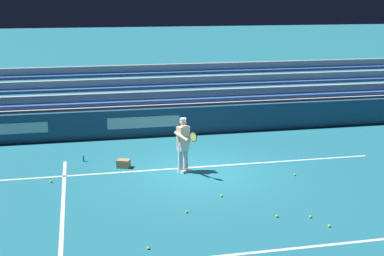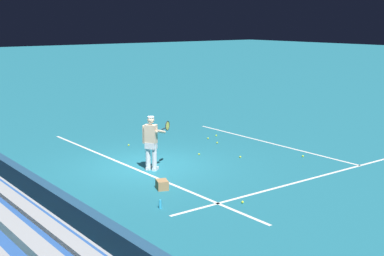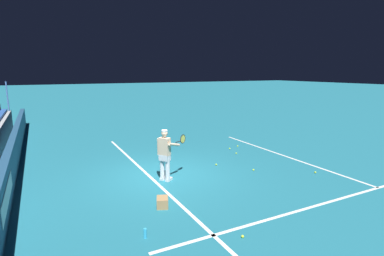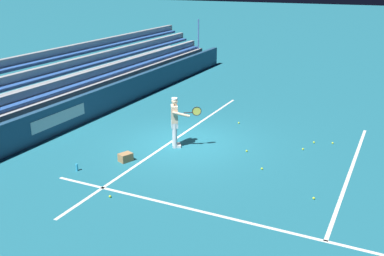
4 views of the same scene
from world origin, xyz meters
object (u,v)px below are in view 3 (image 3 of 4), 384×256
tennis_ball_near_player (160,152)px  ball_box_cardboard (162,202)px  tennis_ball_on_baseline (216,165)px  tennis_ball_far_right (253,170)px  tennis_ball_midcourt (236,153)px  tennis_ball_stray_back (238,146)px  water_bottle (145,233)px  tennis_ball_by_box (315,172)px  tennis_ball_toward_net (230,149)px  tennis_ball_far_left (243,236)px  tennis_player (165,154)px

tennis_ball_near_player → ball_box_cardboard: bearing=-20.7°
tennis_ball_on_baseline → tennis_ball_far_right: 1.46m
tennis_ball_midcourt → tennis_ball_far_right: size_ratio=1.00×
tennis_ball_stray_back → water_bottle: bearing=-49.2°
tennis_ball_by_box → tennis_ball_on_baseline: bearing=-131.7°
tennis_ball_far_right → water_bottle: size_ratio=0.30×
tennis_ball_on_baseline → water_bottle: size_ratio=0.30×
tennis_ball_toward_net → tennis_ball_on_baseline: same height
tennis_ball_far_left → ball_box_cardboard: bearing=-155.9°
tennis_ball_by_box → tennis_ball_stray_back: (-4.37, -0.23, 0.00)m
tennis_ball_toward_net → tennis_ball_far_left: 7.55m
tennis_ball_stray_back → tennis_ball_far_right: same height
ball_box_cardboard → water_bottle: bearing=-35.8°
tennis_player → tennis_ball_midcourt: size_ratio=25.98×
tennis_ball_toward_net → tennis_ball_stray_back: bearing=109.4°
tennis_ball_near_player → water_bottle: 6.91m
tennis_ball_by_box → tennis_ball_stray_back: 4.38m
tennis_player → ball_box_cardboard: 2.12m
tennis_player → ball_box_cardboard: size_ratio=4.29×
ball_box_cardboard → tennis_ball_far_left: size_ratio=6.06×
ball_box_cardboard → tennis_ball_far_right: ball_box_cardboard is taller
tennis_ball_near_player → tennis_ball_far_right: bearing=29.2°
ball_box_cardboard → tennis_ball_by_box: 5.84m
tennis_ball_near_player → tennis_ball_on_baseline: (2.67, 1.25, 0.00)m
ball_box_cardboard → tennis_ball_by_box: ball_box_cardboard is taller
tennis_ball_stray_back → tennis_ball_on_baseline: 3.15m
tennis_ball_stray_back → tennis_ball_far_right: bearing=-26.3°
tennis_ball_on_baseline → water_bottle: water_bottle is taller
ball_box_cardboard → tennis_ball_on_baseline: size_ratio=6.06×
tennis_player → tennis_ball_far_left: size_ratio=25.98×
tennis_ball_by_box → tennis_ball_near_player: size_ratio=1.00×
tennis_ball_near_player → tennis_player: bearing=-18.4°
tennis_player → tennis_ball_toward_net: size_ratio=25.98×
tennis_ball_by_box → tennis_ball_far_right: bearing=-124.4°
tennis_ball_far_left → tennis_ball_far_right: size_ratio=1.00×
tennis_ball_far_left → water_bottle: 2.13m
tennis_player → tennis_ball_toward_net: 4.89m
ball_box_cardboard → tennis_ball_by_box: bearing=90.1°
tennis_ball_by_box → tennis_ball_midcourt: bearing=-162.9°
tennis_player → tennis_ball_toward_net: bearing=119.6°
tennis_ball_stray_back → tennis_ball_near_player: size_ratio=1.00×
tennis_ball_midcourt → water_bottle: bearing=-51.1°
tennis_ball_midcourt → tennis_ball_near_player: size_ratio=1.00×
water_bottle → tennis_ball_far_right: bearing=116.6°
tennis_ball_toward_net → tennis_player: bearing=-60.4°
tennis_ball_on_baseline → tennis_ball_far_right: bearing=37.5°
tennis_ball_toward_net → tennis_ball_on_baseline: (1.78, -1.84, 0.00)m
tennis_ball_near_player → tennis_ball_far_right: same height
tennis_player → water_bottle: tennis_player is taller
tennis_ball_stray_back → tennis_ball_far_left: bearing=-35.0°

